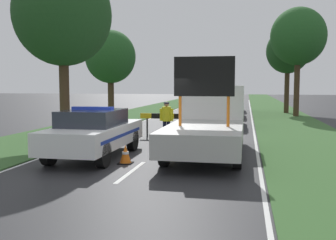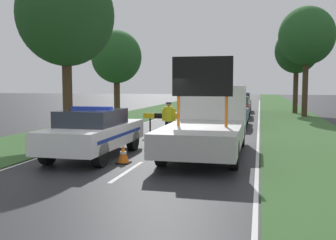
# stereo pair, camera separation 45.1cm
# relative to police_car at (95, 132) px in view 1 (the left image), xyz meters

# --- Properties ---
(ground_plane) EXTENTS (160.00, 160.00, 0.00)m
(ground_plane) POSITION_rel_police_car_xyz_m (1.74, -0.41, -0.81)
(ground_plane) COLOR #28282B
(lane_markings) EXTENTS (6.87, 63.65, 0.01)m
(lane_markings) POSITION_rel_police_car_xyz_m (1.74, 15.11, -0.80)
(lane_markings) COLOR silver
(lane_markings) RESTS_ON ground
(grass_verge_left) EXTENTS (4.07, 120.00, 0.03)m
(grass_verge_left) POSITION_rel_police_car_xyz_m (-3.78, 19.59, -0.79)
(grass_verge_left) COLOR #38602D
(grass_verge_left) RESTS_ON ground
(grass_verge_right) EXTENTS (4.07, 120.00, 0.03)m
(grass_verge_right) POSITION_rel_police_car_xyz_m (7.26, 19.59, -0.79)
(grass_verge_right) COLOR #38602D
(grass_verge_right) RESTS_ON ground
(police_car) EXTENTS (1.89, 4.79, 1.63)m
(police_car) POSITION_rel_police_car_xyz_m (0.00, 0.00, 0.00)
(police_car) COLOR white
(police_car) RESTS_ON ground
(work_truck) EXTENTS (2.30, 6.37, 3.15)m
(work_truck) POSITION_rel_police_car_xyz_m (3.48, 1.74, 0.27)
(work_truck) COLOR white
(work_truck) RESTS_ON ground
(road_barrier) EXTENTS (3.04, 0.08, 1.05)m
(road_barrier) POSITION_rel_police_car_xyz_m (1.64, 5.12, 0.06)
(road_barrier) COLOR black
(road_barrier) RESTS_ON ground
(police_officer) EXTENTS (0.58, 0.37, 1.61)m
(police_officer) POSITION_rel_police_car_xyz_m (1.49, 4.22, 0.15)
(police_officer) COLOR #191E38
(police_officer) RESTS_ON ground
(pedestrian_civilian) EXTENTS (0.56, 0.36, 1.57)m
(pedestrian_civilian) POSITION_rel_police_car_xyz_m (2.21, 4.68, 0.12)
(pedestrian_civilian) COLOR #232326
(pedestrian_civilian) RESTS_ON ground
(traffic_cone_near_police) EXTENTS (0.34, 0.34, 0.48)m
(traffic_cone_near_police) POSITION_rel_police_car_xyz_m (2.37, 5.54, -0.57)
(traffic_cone_near_police) COLOR black
(traffic_cone_near_police) RESTS_ON ground
(traffic_cone_centre_front) EXTENTS (0.48, 0.48, 0.66)m
(traffic_cone_centre_front) POSITION_rel_police_car_xyz_m (1.93, 2.10, -0.48)
(traffic_cone_centre_front) COLOR black
(traffic_cone_centre_front) RESTS_ON ground
(traffic_cone_near_truck) EXTENTS (0.40, 0.40, 0.56)m
(traffic_cone_near_truck) POSITION_rel_police_car_xyz_m (1.27, -0.78, -0.53)
(traffic_cone_near_truck) COLOR black
(traffic_cone_near_truck) RESTS_ON ground
(traffic_cone_behind_barrier) EXTENTS (0.48, 0.48, 0.66)m
(traffic_cone_behind_barrier) POSITION_rel_police_car_xyz_m (4.13, 4.74, -0.48)
(traffic_cone_behind_barrier) COLOR black
(traffic_cone_behind_barrier) RESTS_ON ground
(queued_car_hatch_blue) EXTENTS (1.85, 4.58, 1.49)m
(queued_car_hatch_blue) POSITION_rel_police_car_xyz_m (3.60, 10.14, -0.04)
(queued_car_hatch_blue) COLOR navy
(queued_car_hatch_blue) RESTS_ON ground
(queued_car_wagon_maroon) EXTENTS (1.89, 4.28, 1.48)m
(queued_car_wagon_maroon) POSITION_rel_police_car_xyz_m (3.54, 16.29, -0.03)
(queued_car_wagon_maroon) COLOR maroon
(queued_car_wagon_maroon) RESTS_ON ground
(queued_car_sedan_silver) EXTENTS (1.80, 4.32, 1.62)m
(queued_car_sedan_silver) POSITION_rel_police_car_xyz_m (3.53, 22.26, 0.02)
(queued_car_sedan_silver) COLOR #B2B2B7
(queued_car_sedan_silver) RESTS_ON ground
(roadside_tree_near_left) EXTENTS (3.91, 3.91, 7.17)m
(roadside_tree_near_left) POSITION_rel_police_car_xyz_m (-2.54, 3.16, 4.28)
(roadside_tree_near_left) COLOR #42301E
(roadside_tree_near_left) RESTS_ON ground
(roadside_tree_near_right) EXTENTS (3.38, 3.38, 6.74)m
(roadside_tree_near_right) POSITION_rel_police_car_xyz_m (7.91, 21.12, 4.12)
(roadside_tree_near_right) COLOR #42301E
(roadside_tree_near_right) RESTS_ON ground
(roadside_tree_mid_left) EXTENTS (3.90, 3.90, 7.77)m
(roadside_tree_mid_left) POSITION_rel_police_car_xyz_m (8.28, 17.86, 4.88)
(roadside_tree_mid_left) COLOR #42301E
(roadside_tree_mid_left) RESTS_ON ground
(roadside_tree_mid_right) EXTENTS (3.04, 3.04, 5.58)m
(roadside_tree_mid_right) POSITION_rel_police_car_xyz_m (-3.35, 11.04, 3.15)
(roadside_tree_mid_right) COLOR #42301E
(roadside_tree_mid_right) RESTS_ON ground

